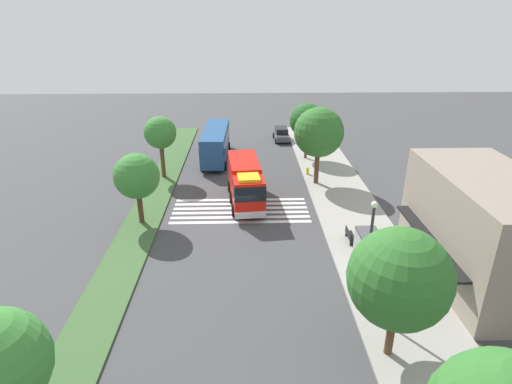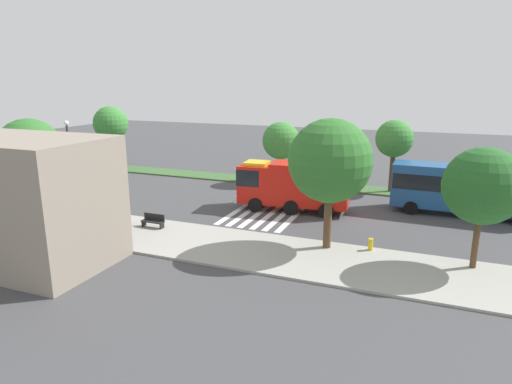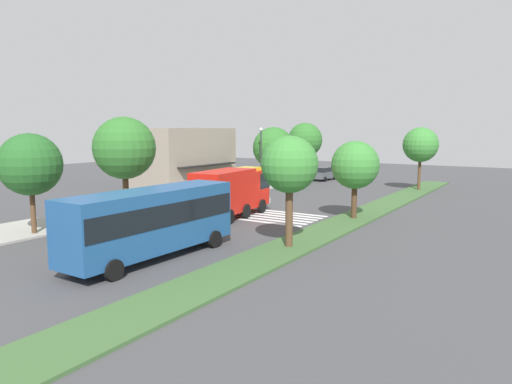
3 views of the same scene
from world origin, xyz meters
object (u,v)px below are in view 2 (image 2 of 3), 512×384
at_px(bus_stop_shelter, 104,197).
at_px(bench_near_shelter, 153,221).
at_px(street_lamp, 70,159).
at_px(median_tree_center, 111,124).
at_px(sidewalk_tree_east, 30,151).
at_px(sidewalk_tree_west, 330,161).
at_px(sidewalk_tree_far_west, 483,186).
at_px(median_tree_west, 281,141).
at_px(fire_truck, 290,184).
at_px(median_tree_far_west, 394,139).
at_px(fire_hydrant, 371,244).
at_px(transit_bus, 467,187).

distance_m(bus_stop_shelter, bench_near_shelter, 4.20).
distance_m(street_lamp, median_tree_center, 17.59).
bearing_deg(sidewalk_tree_east, bench_near_shelter, 176.55).
bearing_deg(sidewalk_tree_west, sidewalk_tree_far_west, -180.00).
distance_m(bus_stop_shelter, median_tree_west, 18.15).
xyz_separation_m(fire_truck, median_tree_center, (23.76, -8.54, 2.98)).
height_order(sidewalk_tree_far_west, median_tree_far_west, sidewalk_tree_far_west).
relative_size(sidewalk_tree_far_west, fire_hydrant, 9.21).
height_order(fire_truck, median_tree_west, median_tree_west).
xyz_separation_m(bus_stop_shelter, median_tree_center, (12.53, -16.36, 3.19)).
bearing_deg(median_tree_west, transit_bus, 162.42).
relative_size(bench_near_shelter, sidewalk_tree_east, 0.23).
xyz_separation_m(transit_bus, median_tree_far_west, (5.75, -5.11, 2.62)).
height_order(median_tree_west, median_tree_center, median_tree_center).
bearing_deg(median_tree_center, transit_bus, 171.96).
xyz_separation_m(transit_bus, sidewalk_tree_far_west, (0.04, 10.53, 2.40)).
xyz_separation_m(transit_bus, median_tree_west, (16.14, -5.11, 1.95)).
height_order(bus_stop_shelter, fire_hydrant, bus_stop_shelter).
height_order(bus_stop_shelter, median_tree_west, median_tree_west).
xyz_separation_m(sidewalk_tree_far_west, median_tree_center, (36.18, -15.64, 0.50)).
xyz_separation_m(bus_stop_shelter, bench_near_shelter, (-4.00, -0.03, -1.30)).
bearing_deg(transit_bus, fire_hydrant, -117.12).
distance_m(street_lamp, sidewalk_tree_west, 19.61).
bearing_deg(street_lamp, transit_bus, -159.78).
relative_size(bus_stop_shelter, sidewalk_tree_east, 0.51).
relative_size(transit_bus, fire_hydrant, 15.03).
xyz_separation_m(bench_near_shelter, median_tree_far_west, (-13.94, -16.32, 4.21)).
bearing_deg(sidewalk_tree_east, fire_hydrant, -178.88).
distance_m(bus_stop_shelter, fire_hydrant, 18.34).
relative_size(median_tree_far_west, fire_hydrant, 9.06).
bearing_deg(fire_truck, sidewalk_tree_far_west, 144.72).
bearing_deg(bus_stop_shelter, median_tree_west, -114.76).
xyz_separation_m(bench_near_shelter, sidewalk_tree_east, (11.28, -0.68, 4.00)).
distance_m(sidewalk_tree_far_west, sidewalk_tree_west, 7.93).
xyz_separation_m(street_lamp, median_tree_far_west, (-21.75, -15.24, 0.69)).
bearing_deg(sidewalk_tree_east, fire_truck, -159.01).
height_order(transit_bus, street_lamp, street_lamp).
bearing_deg(median_tree_center, bench_near_shelter, 135.36).
relative_size(bus_stop_shelter, fire_hydrant, 5.00).
xyz_separation_m(median_tree_center, fire_hydrant, (-30.77, 15.14, -4.59)).
height_order(sidewalk_tree_east, fire_hydrant, sidewalk_tree_east).
bearing_deg(fire_truck, median_tree_west, -72.21).
bearing_deg(sidewalk_tree_east, sidewalk_tree_far_west, -180.00).
bearing_deg(sidewalk_tree_east, median_tree_far_west, -148.19).
bearing_deg(bench_near_shelter, median_tree_far_west, -130.50).
xyz_separation_m(transit_bus, median_tree_center, (36.22, -5.11, 2.90)).
height_order(street_lamp, sidewalk_tree_far_west, street_lamp).
bearing_deg(median_tree_far_west, bus_stop_shelter, 42.36).
bearing_deg(sidewalk_tree_far_west, median_tree_far_west, -69.96).
bearing_deg(sidewalk_tree_west, bench_near_shelter, 3.32).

